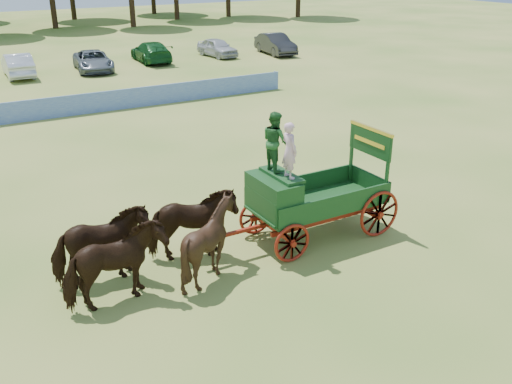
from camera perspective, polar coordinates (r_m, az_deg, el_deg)
name	(u,v)px	position (r m, az deg, el deg)	size (l,w,h in m)	color
ground	(257,271)	(14.91, 0.08, -7.90)	(160.00, 160.00, 0.00)	#AA9C4C
horse_lead_left	(115,266)	(13.52, -13.92, -7.21)	(1.08, 2.37, 2.00)	#311E0D
horse_lead_right	(101,246)	(14.46, -15.22, -5.28)	(1.08, 2.37, 2.00)	#311E0D
horse_wheel_left	(210,241)	(14.23, -4.66, -4.95)	(1.62, 1.82, 2.00)	#311E0D
horse_wheel_right	(191,225)	(15.13, -6.49, -3.27)	(1.08, 2.37, 2.00)	#311E0D
farm_dray	(296,187)	(15.76, 4.02, 0.53)	(6.00, 2.00, 3.77)	maroon
sponsor_banner	(58,107)	(30.41, -19.21, 8.02)	(26.00, 0.08, 1.05)	#1F40A9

